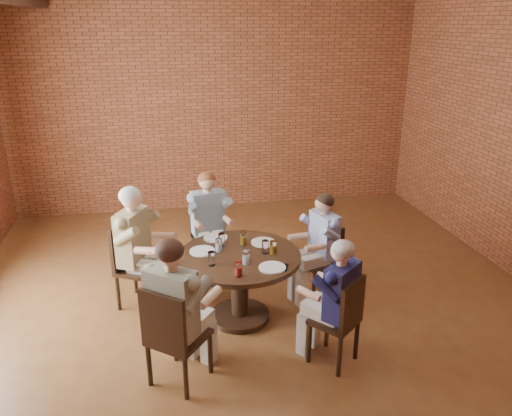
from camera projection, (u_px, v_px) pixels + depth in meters
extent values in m
plane|color=brown|center=(259.00, 316.00, 5.35)|extent=(7.00, 7.00, 0.00)
plane|color=#964B2B|center=(216.00, 105.00, 7.97)|extent=(7.00, 0.00, 7.00)
cylinder|color=black|center=(240.00, 315.00, 5.30)|extent=(0.63, 0.63, 0.06)
cylinder|color=black|center=(240.00, 289.00, 5.19)|extent=(0.18, 0.18, 0.64)
cylinder|color=#372114|center=(239.00, 257.00, 5.06)|extent=(1.25, 1.25, 0.05)
cube|color=black|center=(319.00, 262.00, 5.59)|extent=(0.47, 0.47, 0.04)
cube|color=black|center=(332.00, 240.00, 5.58)|extent=(0.14, 0.37, 0.43)
cylinder|color=black|center=(299.00, 277.00, 5.73)|extent=(0.04, 0.04, 0.41)
cylinder|color=black|center=(314.00, 290.00, 5.46)|extent=(0.04, 0.04, 0.41)
cylinder|color=black|center=(322.00, 271.00, 5.87)|extent=(0.04, 0.04, 0.41)
cylinder|color=black|center=(338.00, 283.00, 5.60)|extent=(0.04, 0.04, 0.41)
cube|color=black|center=(210.00, 240.00, 6.14)|extent=(0.47, 0.47, 0.04)
cube|color=black|center=(205.00, 216.00, 6.21)|extent=(0.41, 0.11, 0.46)
cylinder|color=black|center=(201.00, 265.00, 6.01)|extent=(0.04, 0.04, 0.41)
cylinder|color=black|center=(228.00, 260.00, 6.13)|extent=(0.04, 0.04, 0.41)
cylinder|color=black|center=(194.00, 253.00, 6.32)|extent=(0.04, 0.04, 0.41)
cylinder|color=black|center=(220.00, 249.00, 6.43)|extent=(0.04, 0.04, 0.41)
cube|color=black|center=(141.00, 269.00, 5.44)|extent=(0.59, 0.59, 0.04)
cube|color=black|center=(122.00, 244.00, 5.40)|extent=(0.23, 0.41, 0.50)
cylinder|color=black|center=(150.00, 298.00, 5.30)|extent=(0.04, 0.04, 0.41)
cylinder|color=black|center=(165.00, 281.00, 5.65)|extent=(0.04, 0.04, 0.41)
cylinder|color=black|center=(118.00, 293.00, 5.40)|extent=(0.04, 0.04, 0.41)
cylinder|color=black|center=(135.00, 277.00, 5.74)|extent=(0.04, 0.04, 0.41)
cube|color=black|center=(179.00, 337.00, 4.26)|extent=(0.61, 0.61, 0.04)
cube|color=black|center=(163.00, 322.00, 4.00)|extent=(0.37, 0.30, 0.50)
cylinder|color=black|center=(210.00, 353.00, 4.42)|extent=(0.04, 0.04, 0.41)
cylinder|color=black|center=(175.00, 341.00, 4.58)|extent=(0.04, 0.04, 0.41)
cylinder|color=black|center=(186.00, 379.00, 4.11)|extent=(0.04, 0.04, 0.41)
cylinder|color=black|center=(149.00, 365.00, 4.27)|extent=(0.04, 0.04, 0.41)
cube|color=black|center=(334.00, 320.00, 4.50)|extent=(0.53, 0.53, 0.04)
cube|color=black|center=(353.00, 304.00, 4.32)|extent=(0.31, 0.27, 0.43)
cylinder|color=black|center=(327.00, 327.00, 4.79)|extent=(0.04, 0.04, 0.41)
cylinder|color=black|center=(309.00, 343.00, 4.56)|extent=(0.04, 0.04, 0.41)
cylinder|color=black|center=(356.00, 340.00, 4.61)|extent=(0.04, 0.04, 0.41)
cylinder|color=black|center=(339.00, 356.00, 4.38)|extent=(0.04, 0.04, 0.41)
cylinder|color=white|center=(263.00, 242.00, 5.31)|extent=(0.26, 0.26, 0.01)
cylinder|color=white|center=(215.00, 237.00, 5.42)|extent=(0.26, 0.26, 0.01)
cylinder|color=white|center=(202.00, 251.00, 5.10)|extent=(0.26, 0.26, 0.01)
cylinder|color=white|center=(272.00, 268.00, 4.76)|extent=(0.26, 0.26, 0.01)
cylinder|color=white|center=(265.00, 247.00, 5.05)|extent=(0.07, 0.07, 0.14)
cylinder|color=white|center=(244.00, 238.00, 5.25)|extent=(0.07, 0.07, 0.14)
cylinder|color=white|center=(222.00, 240.00, 5.21)|extent=(0.07, 0.07, 0.14)
cylinder|color=white|center=(219.00, 245.00, 5.09)|extent=(0.07, 0.07, 0.14)
cylinder|color=white|center=(212.00, 259.00, 4.80)|extent=(0.07, 0.07, 0.14)
cylinder|color=white|center=(239.00, 269.00, 4.59)|extent=(0.07, 0.07, 0.14)
cylinder|color=white|center=(246.00, 257.00, 4.83)|extent=(0.07, 0.07, 0.14)
cylinder|color=white|center=(273.00, 248.00, 5.03)|extent=(0.07, 0.07, 0.14)
cube|color=black|center=(284.00, 267.00, 4.77)|extent=(0.12, 0.16, 0.01)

